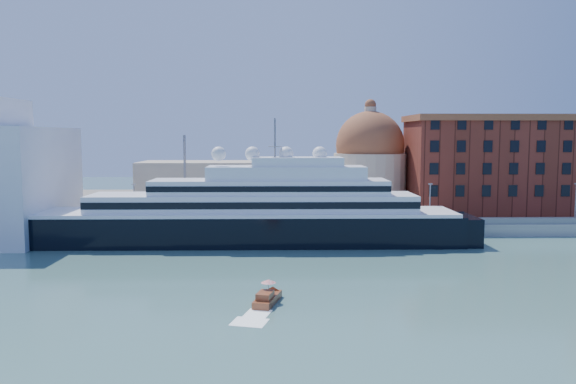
{
  "coord_description": "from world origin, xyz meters",
  "views": [
    {
      "loc": [
        -1.04,
        -81.82,
        20.24
      ],
      "look_at": [
        0.82,
        18.0,
        10.31
      ],
      "focal_mm": 35.0,
      "sensor_mm": 36.0,
      "label": 1
    }
  ],
  "objects": [
    {
      "name": "superyacht",
      "position": [
        -10.33,
        23.0,
        4.76
      ],
      "size": [
        92.26,
        12.79,
        27.57
      ],
      "color": "black",
      "rests_on": "ground"
    },
    {
      "name": "water_taxi",
      "position": [
        -2.34,
        -15.34,
        0.71
      ],
      "size": [
        3.6,
        6.58,
        2.97
      ],
      "rotation": [
        0.0,
        0.0,
        -0.26
      ],
      "color": "maroon",
      "rests_on": "ground"
    },
    {
      "name": "quay",
      "position": [
        0.0,
        34.0,
        1.25
      ],
      "size": [
        180.0,
        10.0,
        2.5
      ],
      "primitive_type": "cube",
      "color": "gray",
      "rests_on": "ground"
    },
    {
      "name": "church",
      "position": [
        6.39,
        57.72,
        10.91
      ],
      "size": [
        66.0,
        18.0,
        25.5
      ],
      "color": "beige",
      "rests_on": "land"
    },
    {
      "name": "warehouse",
      "position": [
        52.0,
        52.0,
        13.79
      ],
      "size": [
        43.0,
        19.0,
        23.25
      ],
      "color": "maroon",
      "rests_on": "land"
    },
    {
      "name": "lamp_posts",
      "position": [
        -12.67,
        32.27,
        9.84
      ],
      "size": [
        120.8,
        2.4,
        18.0
      ],
      "color": "slate",
      "rests_on": "quay"
    },
    {
      "name": "land",
      "position": [
        0.0,
        75.0,
        1.0
      ],
      "size": [
        260.0,
        72.0,
        2.0
      ],
      "primitive_type": "cube",
      "color": "slate",
      "rests_on": "ground"
    },
    {
      "name": "ground",
      "position": [
        0.0,
        0.0,
        0.0
      ],
      "size": [
        400.0,
        400.0,
        0.0
      ],
      "primitive_type": "plane",
      "color": "#3D6A68",
      "rests_on": "ground"
    },
    {
      "name": "quay_fence",
      "position": [
        0.0,
        29.5,
        3.1
      ],
      "size": [
        180.0,
        0.1,
        1.2
      ],
      "primitive_type": "cube",
      "color": "slate",
      "rests_on": "quay"
    }
  ]
}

